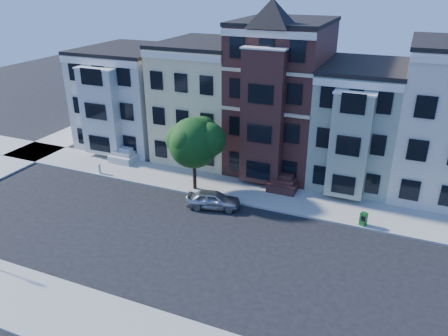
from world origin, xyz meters
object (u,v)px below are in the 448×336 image
at_px(street_tree, 194,146).
at_px(parked_car, 213,200).
at_px(fire_hydrant, 100,169).
at_px(newspaper_box, 363,219).

height_order(street_tree, parked_car, street_tree).
xyz_separation_m(parked_car, fire_hydrant, (-11.13, 1.45, -0.17)).
bearing_deg(fire_hydrant, newspaper_box, 0.05).
distance_m(street_tree, fire_hydrant, 9.23).
relative_size(newspaper_box, fire_hydrant, 1.36).
bearing_deg(parked_car, street_tree, 36.72).
bearing_deg(street_tree, parked_car, -39.11).
xyz_separation_m(street_tree, parked_car, (2.49, -2.02, -3.02)).
relative_size(street_tree, parked_car, 1.83).
height_order(street_tree, fire_hydrant, street_tree).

